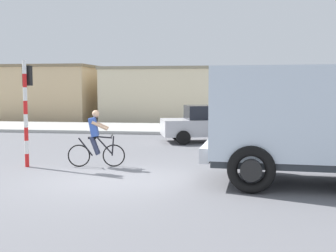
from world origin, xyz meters
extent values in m
plane|color=slate|center=(0.00, 0.00, 0.00)|extent=(120.00, 120.00, 0.00)
cube|color=#ADADA8|center=(0.00, 12.96, 0.08)|extent=(80.00, 5.00, 0.16)
cube|color=silver|center=(5.40, 0.27, 1.80)|extent=(5.35, 2.82, 2.20)
cube|color=#2D3338|center=(5.40, 0.27, 0.62)|extent=(5.24, 2.77, 0.16)
cube|color=silver|center=(2.71, 0.44, 0.80)|extent=(0.39, 2.39, 0.36)
cube|color=black|center=(2.86, 0.43, 2.30)|extent=(0.25, 2.13, 0.70)
torus|color=black|center=(3.71, -0.91, 0.55)|extent=(1.11, 0.31, 1.10)
cylinder|color=black|center=(3.71, -0.91, 0.55)|extent=(0.51, 0.33, 0.50)
torus|color=black|center=(3.87, 1.65, 0.55)|extent=(1.11, 0.31, 1.10)
cylinder|color=black|center=(3.87, 1.65, 0.55)|extent=(0.51, 0.33, 0.50)
torus|color=black|center=(-0.25, 1.85, 0.34)|extent=(0.68, 0.16, 0.68)
torus|color=black|center=(-1.28, 1.66, 0.34)|extent=(0.68, 0.16, 0.68)
cylinder|color=black|center=(-0.59, 1.79, 0.91)|extent=(0.60, 0.15, 0.09)
cylinder|color=black|center=(-0.53, 1.80, 0.66)|extent=(0.51, 0.13, 0.57)
cylinder|color=black|center=(-1.09, 1.70, 0.61)|extent=(0.44, 0.12, 0.57)
cylinder|color=black|center=(-0.28, 1.84, 0.64)|extent=(0.10, 0.06, 0.59)
cylinder|color=black|center=(-0.30, 1.84, 0.95)|extent=(0.12, 0.50, 0.03)
cube|color=black|center=(-0.89, 1.73, 0.88)|extent=(0.26, 0.16, 0.06)
cube|color=#3351A8|center=(-0.84, 1.74, 1.21)|extent=(0.35, 0.37, 0.59)
sphere|color=tan|center=(-0.77, 1.76, 1.61)|extent=(0.22, 0.22, 0.22)
cylinder|color=#2D334C|center=(-0.82, 1.85, 0.65)|extent=(0.32, 0.17, 0.57)
cylinder|color=tan|center=(-0.67, 1.94, 1.26)|extent=(0.50, 0.17, 0.29)
cylinder|color=#2D334C|center=(-0.79, 1.65, 0.65)|extent=(0.32, 0.17, 0.57)
cylinder|color=tan|center=(-0.61, 1.62, 1.26)|extent=(0.50, 0.17, 0.29)
cylinder|color=red|center=(-2.84, 1.44, 0.20)|extent=(0.12, 0.12, 0.40)
cylinder|color=white|center=(-2.84, 1.44, 0.60)|extent=(0.12, 0.12, 0.40)
cylinder|color=red|center=(-2.84, 1.44, 1.00)|extent=(0.12, 0.12, 0.40)
cylinder|color=white|center=(-2.84, 1.44, 1.40)|extent=(0.12, 0.12, 0.40)
cylinder|color=red|center=(-2.84, 1.44, 1.80)|extent=(0.12, 0.12, 0.40)
cylinder|color=white|center=(-2.84, 1.44, 2.20)|extent=(0.12, 0.12, 0.40)
cylinder|color=red|center=(-2.84, 1.44, 2.60)|extent=(0.12, 0.12, 0.40)
cylinder|color=white|center=(-2.84, 1.44, 3.00)|extent=(0.12, 0.12, 0.40)
cube|color=black|center=(-2.84, 1.62, 2.75)|extent=(0.24, 0.20, 0.60)
sphere|color=red|center=(-2.84, 1.74, 2.75)|extent=(0.14, 0.14, 0.14)
cube|color=#B7B7BC|center=(2.25, 8.17, 0.65)|extent=(4.32, 2.76, 0.70)
cube|color=black|center=(2.39, 8.21, 1.30)|extent=(2.52, 2.01, 0.60)
cylinder|color=black|center=(1.30, 7.00, 0.30)|extent=(0.63, 0.34, 0.60)
cylinder|color=black|center=(0.82, 8.63, 0.30)|extent=(0.63, 0.34, 0.60)
cylinder|color=black|center=(3.68, 7.70, 0.30)|extent=(0.63, 0.34, 0.60)
cylinder|color=black|center=(3.20, 9.33, 0.30)|extent=(0.63, 0.34, 0.60)
cube|color=#D1B284|center=(-11.16, 20.69, 1.86)|extent=(9.22, 7.72, 3.73)
cube|color=#7D6B4F|center=(-11.16, 20.69, 3.83)|extent=(9.40, 7.87, 0.20)
cube|color=beige|center=(-1.41, 19.57, 1.77)|extent=(8.23, 5.22, 3.54)
cube|color=gray|center=(-1.41, 19.57, 3.64)|extent=(8.39, 5.33, 0.20)
camera|label=1|loc=(3.24, -10.69, 2.43)|focal=46.11mm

